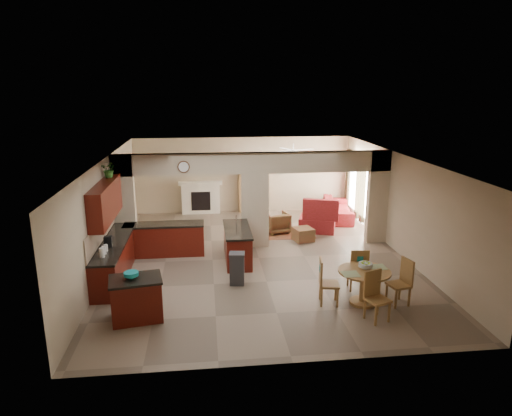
{
  "coord_description": "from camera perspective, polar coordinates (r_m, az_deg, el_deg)",
  "views": [
    {
      "loc": [
        -1.41,
        -11.78,
        4.61
      ],
      "look_at": [
        -0.04,
        0.3,
        1.36
      ],
      "focal_mm": 32.0,
      "sensor_mm": 36.0,
      "label": 1
    }
  ],
  "objects": [
    {
      "name": "trash_can",
      "position": [
        11.0,
        -2.38,
        -7.72
      ],
      "size": [
        0.38,
        0.33,
        0.73
      ],
      "primitive_type": "cube",
      "rotation": [
        0.0,
        0.0,
        -0.12
      ],
      "color": "#2B2B2D",
      "rests_on": "floor"
    },
    {
      "name": "ceiling",
      "position": [
        12.0,
        0.37,
        6.31
      ],
      "size": [
        10.0,
        10.0,
        0.0
      ],
      "primitive_type": "plane",
      "rotation": [
        3.14,
        0.0,
        0.0
      ],
      "color": "white",
      "rests_on": "wall_back"
    },
    {
      "name": "sofa",
      "position": [
        16.67,
        10.18,
        -0.09
      ],
      "size": [
        2.47,
        1.33,
        0.68
      ],
      "primitive_type": "imported",
      "rotation": [
        0.0,
        0.0,
        1.39
      ],
      "color": "maroon",
      "rests_on": "floor"
    },
    {
      "name": "kitchen_island",
      "position": [
        9.72,
        -14.7,
        -10.9
      ],
      "size": [
        1.14,
        0.9,
        0.89
      ],
      "rotation": [
        0.0,
        0.0,
        0.17
      ],
      "color": "#430E07",
      "rests_on": "floor"
    },
    {
      "name": "dining_table",
      "position": [
        10.28,
        13.33,
        -8.95
      ],
      "size": [
        1.13,
        1.13,
        0.77
      ],
      "color": "brown",
      "rests_on": "floor"
    },
    {
      "name": "kitchen_counter",
      "position": [
        12.39,
        -14.72,
        -5.08
      ],
      "size": [
        2.52,
        3.29,
        1.48
      ],
      "color": "#430E07",
      "rests_on": "floor"
    },
    {
      "name": "ceiling_fan",
      "position": [
        15.2,
        4.68,
        7.18
      ],
      "size": [
        1.0,
        1.0,
        0.1
      ],
      "primitive_type": "cylinder",
      "color": "white",
      "rests_on": "ceiling"
    },
    {
      "name": "wall_left",
      "position": [
        12.48,
        -18.21,
        -0.69
      ],
      "size": [
        0.0,
        10.0,
        10.0
      ],
      "primitive_type": "plane",
      "rotation": [
        1.57,
        0.0,
        1.57
      ],
      "color": "tan",
      "rests_on": "floor"
    },
    {
      "name": "partition_header",
      "position": [
        13.03,
        -0.16,
        5.66
      ],
      "size": [
        8.0,
        0.25,
        0.6
      ],
      "primitive_type": "cube",
      "color": "tan",
      "rests_on": "partition_center_pier"
    },
    {
      "name": "partition_right_pier",
      "position": [
        14.13,
        14.94,
        1.34
      ],
      "size": [
        0.6,
        0.25,
        2.8
      ],
      "primitive_type": "cube",
      "color": "tan",
      "rests_on": "floor"
    },
    {
      "name": "wall_front",
      "position": [
        7.63,
        4.88,
        -9.95
      ],
      "size": [
        8.0,
        0.0,
        8.0
      ],
      "primitive_type": "plane",
      "rotation": [
        -1.57,
        0.0,
        0.0
      ],
      "color": "tan",
      "rests_on": "floor"
    },
    {
      "name": "window_a",
      "position": [
        15.45,
        14.1,
        1.77
      ],
      "size": [
        0.02,
        0.9,
        1.9
      ],
      "primitive_type": "cube",
      "color": "white",
      "rests_on": "wall_right"
    },
    {
      "name": "wall_right",
      "position": [
        13.35,
        17.67,
        0.35
      ],
      "size": [
        0.0,
        10.0,
        10.0
      ],
      "primitive_type": "plane",
      "rotation": [
        1.57,
        0.0,
        -1.57
      ],
      "color": "tan",
      "rests_on": "floor"
    },
    {
      "name": "chair_north",
      "position": [
        10.86,
        12.66,
        -7.33
      ],
      "size": [
        0.46,
        0.46,
        1.02
      ],
      "rotation": [
        0.0,
        0.0,
        3.04
      ],
      "color": "brown",
      "rests_on": "floor"
    },
    {
      "name": "shelving_unit",
      "position": [
        17.1,
        -0.39,
        2.45
      ],
      "size": [
        1.0,
        0.32,
        1.8
      ],
      "primitive_type": "cube",
      "color": "brown",
      "rests_on": "floor"
    },
    {
      "name": "chair_south",
      "position": [
        9.68,
        14.66,
        -10.3
      ],
      "size": [
        0.54,
        0.54,
        1.02
      ],
      "rotation": [
        0.0,
        0.0,
        0.35
      ],
      "color": "brown",
      "rests_on": "floor"
    },
    {
      "name": "chaise",
      "position": [
        15.16,
        7.66,
        -1.95
      ],
      "size": [
        1.38,
        1.24,
        0.46
      ],
      "primitive_type": "cube",
      "rotation": [
        0.0,
        0.0,
        -0.32
      ],
      "color": "maroon",
      "rests_on": "floor"
    },
    {
      "name": "plant",
      "position": [
        12.13,
        -17.88,
        4.62
      ],
      "size": [
        0.44,
        0.41,
        0.42
      ],
      "primitive_type": "imported",
      "rotation": [
        0.0,
        0.0,
        -0.25
      ],
      "color": "#1F5416",
      "rests_on": "upper_cabinets"
    },
    {
      "name": "teal_bowl",
      "position": [
        9.52,
        -15.34,
        -8.11
      ],
      "size": [
        0.29,
        0.29,
        0.14
      ],
      "primitive_type": "cylinder",
      "color": "teal",
      "rests_on": "kitchen_island"
    },
    {
      "name": "drape_a_right",
      "position": [
        15.98,
        13.23,
        2.26
      ],
      "size": [
        0.1,
        0.28,
        2.3
      ],
      "primitive_type": "cube",
      "color": "#45251B",
      "rests_on": "wall_right"
    },
    {
      "name": "armchair",
      "position": [
        14.82,
        2.67,
        -1.82
      ],
      "size": [
        0.85,
        0.86,
        0.66
      ],
      "primitive_type": "imported",
      "rotation": [
        0.0,
        0.0,
        3.37
      ],
      "color": "maroon",
      "rests_on": "floor"
    },
    {
      "name": "chair_east",
      "position": [
        10.47,
        17.82,
        -8.56
      ],
      "size": [
        0.5,
        0.5,
        1.02
      ],
      "rotation": [
        0.0,
        0.0,
        4.93
      ],
      "color": "brown",
      "rests_on": "floor"
    },
    {
      "name": "partition_left_pier",
      "position": [
        13.37,
        -16.12,
        0.49
      ],
      "size": [
        0.6,
        0.25,
        2.8
      ],
      "primitive_type": "cube",
      "color": "tan",
      "rests_on": "floor"
    },
    {
      "name": "drape_b_left",
      "position": [
        16.44,
        12.66,
        2.65
      ],
      "size": [
        0.1,
        0.28,
        2.3
      ],
      "primitive_type": "cube",
      "color": "#45251B",
      "rests_on": "wall_right"
    },
    {
      "name": "rug",
      "position": [
        14.85,
        4.0,
        -3.12
      ],
      "size": [
        1.6,
        1.3,
        0.01
      ],
      "primitive_type": "cube",
      "color": "brown",
      "rests_on": "floor"
    },
    {
      "name": "wall_back",
      "position": [
        17.14,
        -1.63,
        4.18
      ],
      "size": [
        8.0,
        0.0,
        8.0
      ],
      "primitive_type": "plane",
      "rotation": [
        1.57,
        0.0,
        0.0
      ],
      "color": "tan",
      "rests_on": "floor"
    },
    {
      "name": "floor",
      "position": [
        12.72,
        0.35,
        -6.26
      ],
      "size": [
        10.0,
        10.0,
        0.0
      ],
      "primitive_type": "plane",
      "color": "#786653",
      "rests_on": "ground"
    },
    {
      "name": "window_b",
      "position": [
        17.01,
        12.14,
        3.08
      ],
      "size": [
        0.02,
        0.9,
        1.9
      ],
      "primitive_type": "cube",
      "color": "white",
      "rests_on": "wall_right"
    },
    {
      "name": "drape_a_left",
      "position": [
        14.89,
        14.75,
        1.24
      ],
      "size": [
        0.1,
        0.28,
        2.3
      ],
      "primitive_type": "cube",
      "color": "#45251B",
      "rests_on": "wall_right"
    },
    {
      "name": "fruit_bowl",
      "position": [
        10.23,
        13.53,
        -7.02
      ],
      "size": [
        0.3,
        0.3,
        0.16
      ],
      "primitive_type": "cylinder",
      "color": "#8AB927",
      "rests_on": "dining_table"
    },
    {
      "name": "wall_clock",
      "position": [
        12.82,
        -9.04,
        5.1
      ],
      "size": [
        0.34,
        0.03,
        0.34
      ],
      "primitive_type": "cylinder",
      "rotation": [
        1.57,
        0.0,
        0.0
      ],
      "color": "#51301B",
      "rests_on": "partition_header"
    },
    {
      "name": "fireplace",
      "position": [
        17.08,
        -6.92,
        1.35
      ],
      "size": [
        1.6,
        0.35,
        1.2
      ],
      "color": "white",
      "rests_on": "floor"
    },
    {
      "name": "partition_center_pier",
      "position": [
        13.32,
        -0.15,
        -0.29
      ],
      "size": [
        0.8,
        0.25,
        2.2
      ],
      "primitive_type": "cube",
      "color": "tan",
      "rests_on": "floor"
    },
    {
      "name": "peninsula",
      "position": [
        12.41,
        -2.35,
        -4.59
      ],
      "size": [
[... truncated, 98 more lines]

